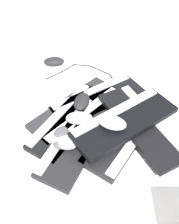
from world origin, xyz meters
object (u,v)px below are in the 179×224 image
(keyboard_6, at_px, (125,121))
(keyboard_1, at_px, (77,139))
(mouse_0, at_px, (79,118))
(keyboard_2, at_px, (124,133))
(mouse_4, at_px, (54,61))
(mouse_5, at_px, (63,141))
(mouse_2, at_px, (82,102))
(keyboard_3, at_px, (98,100))
(mouse_3, at_px, (112,122))
(mouse_1, at_px, (61,137))
(keyboard_4, at_px, (76,109))
(keyboard_0, at_px, (70,119))
(keyboard_5, at_px, (141,124))

(keyboard_6, bearing_deg, keyboard_1, 1.97)
(keyboard_1, relative_size, mouse_0, 4.05)
(keyboard_2, height_order, mouse_4, mouse_4)
(mouse_5, bearing_deg, mouse_2, 94.12)
(keyboard_3, bearing_deg, mouse_3, 91.29)
(keyboard_2, bearing_deg, mouse_4, -65.76)
(mouse_3, bearing_deg, keyboard_2, -135.03)
(keyboard_2, bearing_deg, mouse_3, 14.47)
(keyboard_2, distance_m, mouse_2, 0.23)
(keyboard_2, bearing_deg, mouse_1, 1.19)
(keyboard_1, relative_size, mouse_3, 4.05)
(mouse_2, relative_size, mouse_3, 1.00)
(keyboard_3, distance_m, keyboard_4, 0.12)
(mouse_2, bearing_deg, mouse_5, -2.78)
(mouse_1, distance_m, mouse_2, 0.21)
(keyboard_2, xyz_separation_m, mouse_0, (0.17, -0.08, 0.04))
(keyboard_0, distance_m, keyboard_6, 0.24)
(mouse_5, bearing_deg, keyboard_1, 59.64)
(keyboard_6, bearing_deg, mouse_4, -65.34)
(keyboard_1, xyz_separation_m, keyboard_4, (-0.02, -0.17, 0.00))
(keyboard_5, xyz_separation_m, mouse_0, (0.25, -0.07, 0.01))
(keyboard_3, height_order, mouse_5, mouse_5)
(keyboard_0, height_order, keyboard_1, same)
(keyboard_0, xyz_separation_m, keyboard_3, (-0.14, -0.10, 0.00))
(keyboard_1, xyz_separation_m, mouse_0, (-0.02, -0.08, 0.04))
(keyboard_0, xyz_separation_m, mouse_4, (0.04, -0.43, 0.01))
(keyboard_4, xyz_separation_m, mouse_5, (0.07, 0.20, 0.04))
(keyboard_6, bearing_deg, keyboard_3, -71.75)
(keyboard_6, relative_size, mouse_3, 4.20)
(keyboard_6, bearing_deg, keyboard_0, -26.10)
(mouse_3, bearing_deg, mouse_5, 33.63)
(mouse_1, relative_size, mouse_5, 1.00)
(keyboard_5, bearing_deg, mouse_3, 11.28)
(keyboard_1, distance_m, mouse_2, 0.18)
(keyboard_3, height_order, mouse_3, mouse_3)
(keyboard_2, bearing_deg, keyboard_0, -28.59)
(keyboard_1, distance_m, keyboard_6, 0.20)
(mouse_1, bearing_deg, mouse_3, -77.99)
(keyboard_3, bearing_deg, mouse_5, 52.33)
(mouse_2, height_order, mouse_4, mouse_2)
(mouse_0, distance_m, mouse_3, 0.16)
(mouse_4, bearing_deg, keyboard_2, -59.13)
(mouse_0, bearing_deg, mouse_2, 84.27)
(keyboard_1, relative_size, mouse_2, 4.05)
(keyboard_2, xyz_separation_m, keyboard_6, (0.00, -0.01, 0.06))
(keyboard_0, bearing_deg, mouse_5, 73.09)
(keyboard_0, height_order, mouse_4, mouse_4)
(keyboard_2, bearing_deg, keyboard_4, -44.38)
(keyboard_3, height_order, mouse_2, mouse_2)
(keyboard_2, xyz_separation_m, mouse_2, (0.15, -0.18, 0.04))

